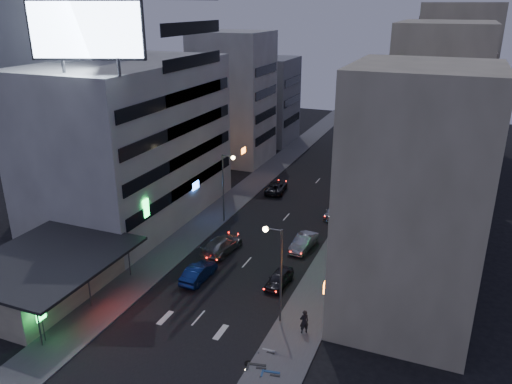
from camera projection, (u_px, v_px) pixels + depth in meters
The scene contains 28 objects.
ground at pixel (173, 347), 36.85m from camera, with size 180.00×180.00×0.00m, color black.
sidewalk_left at pixel (239, 196), 65.64m from camera, with size 4.00×120.00×0.12m, color #4C4C4F.
sidewalk_right at pixel (360, 214), 60.01m from camera, with size 4.00×120.00×0.12m, color #4C4C4F.
food_court at pixel (43, 275), 42.77m from camera, with size 11.00×13.00×3.88m.
white_building at pixel (130, 142), 56.98m from camera, with size 14.00×24.00×18.00m, color silver.
grey_tower at pixel (76, 64), 59.91m from camera, with size 10.00×14.00×34.00m, color gray.
shophouse_near at pixel (412, 202), 37.13m from camera, with size 10.00×11.00×20.00m, color beige.
shophouse_mid at pixel (428, 180), 47.63m from camera, with size 11.00×12.00×16.00m, color gray.
shophouse_far at pixel (435, 121), 58.00m from camera, with size 10.00×14.00×22.00m, color beige.
far_left_a at pixel (233, 98), 77.76m from camera, with size 11.00×10.00×20.00m, color silver.
far_left_b at pixel (261, 100), 90.08m from camera, with size 12.00×10.00×15.00m, color gray.
far_right_a at pixel (444, 114), 71.53m from camera, with size 11.00×12.00×18.00m, color gray.
far_right_b at pixel (454, 80), 82.42m from camera, with size 12.00×12.00×24.00m, color beige.
billboard at pixel (86, 31), 42.39m from camera, with size 9.52×3.75×6.20m.
street_lamp_right_near at pixel (276, 261), 38.07m from camera, with size 1.60×0.44×8.02m.
street_lamp_left at pixel (226, 179), 56.09m from camera, with size 1.60×0.44×8.02m.
street_lamp_right_far at pixel (362, 149), 67.53m from camera, with size 1.60×0.44×8.02m.
parked_car_right_near at pixel (279, 279), 44.74m from camera, with size 1.61×4.01×1.36m, color #232328.
parked_car_right_mid at pixel (304, 242), 51.37m from camera, with size 1.60×4.57×1.51m, color #9FA1A7.
parked_car_left at pixel (276, 187), 66.97m from camera, with size 2.33×5.04×1.40m, color black.
parked_car_right_far at pixel (334, 211), 59.34m from camera, with size 1.86×4.58×1.33m, color #919598.
road_car_blue at pixel (199, 273), 45.63m from camera, with size 1.60×4.59×1.51m, color navy.
road_car_silver at pixel (222, 245), 50.72m from camera, with size 2.30×5.67×1.64m, color #909598.
person at pixel (304, 322), 38.00m from camera, with size 0.72×0.47×1.98m, color black.
scooter_silver_a at pixel (263, 383), 32.48m from camera, with size 1.79×0.60×1.09m, color #B4B6BC, non-canonical shape.
scooter_blue at pixel (281, 365), 34.00m from camera, with size 1.92×0.64×1.17m, color navy, non-canonical shape.
scooter_black_b at pixel (267, 358), 34.71m from camera, with size 1.98×0.66×1.21m, color black, non-canonical shape.
scooter_silver_b at pixel (276, 345), 36.15m from camera, with size 1.66×0.55×1.01m, color #929499, non-canonical shape.
Camera 1 is at (17.16, -25.83, 23.82)m, focal length 35.00 mm.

